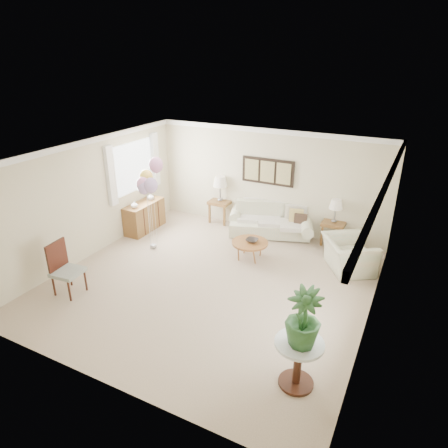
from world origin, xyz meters
name	(u,v)px	position (x,y,z in m)	size (l,w,h in m)	color
ground_plane	(211,282)	(0.00, 0.00, 0.00)	(6.00, 6.00, 0.00)	tan
room_shell	(207,204)	(-0.11, 0.09, 1.63)	(6.04, 6.04, 2.60)	beige
wall_art_triptych	(268,171)	(0.00, 2.96, 1.55)	(1.35, 0.06, 0.65)	black
sofa	(271,223)	(0.24, 2.73, 0.32)	(2.41, 1.41, 0.80)	beige
end_table_left	(220,204)	(-1.27, 2.86, 0.51)	(0.56, 0.51, 0.61)	brown
end_table_right	(334,226)	(1.76, 2.86, 0.48)	(0.53, 0.48, 0.58)	brown
lamp_left	(220,182)	(-1.27, 2.86, 1.12)	(0.38, 0.38, 0.67)	gray
lamp_right	(336,205)	(1.76, 2.86, 1.01)	(0.32, 0.32, 0.56)	gray
coffee_table	(250,243)	(0.29, 1.29, 0.38)	(0.81, 0.81, 0.41)	olive
decor_bowl	(252,240)	(0.32, 1.32, 0.44)	(0.27, 0.27, 0.07)	#2E2926
armchair	(348,254)	(2.33, 1.81, 0.34)	(1.05, 0.92, 0.68)	beige
side_table	(299,353)	(2.35, -1.79, 0.55)	(0.67, 0.67, 0.73)	silver
potted_plant	(303,318)	(2.37, -1.82, 1.15)	(0.47, 0.47, 0.84)	#244B1C
accent_chair	(64,267)	(-2.29, -1.55, 0.54)	(0.56, 0.56, 1.04)	gray
credenza	(145,216)	(-2.76, 1.50, 0.37)	(0.46, 1.20, 0.74)	brown
vase_white	(134,205)	(-2.74, 1.12, 0.83)	(0.16, 0.16, 0.17)	white
vase_sage	(151,196)	(-2.74, 1.78, 0.83)	(0.17, 0.17, 0.17)	silver
balloon_cluster	(148,180)	(-1.92, 0.70, 1.68)	(0.61, 0.46, 2.21)	gray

